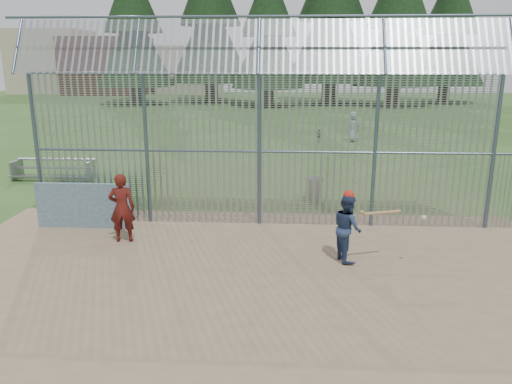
# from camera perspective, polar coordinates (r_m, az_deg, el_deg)

# --- Properties ---
(ground) EXTENTS (120.00, 120.00, 0.00)m
(ground) POSITION_cam_1_polar(r_m,az_deg,el_deg) (10.36, -0.65, -9.85)
(ground) COLOR #2D511E
(ground) RESTS_ON ground
(dirt_infield) EXTENTS (14.00, 10.00, 0.02)m
(dirt_infield) POSITION_cam_1_polar(r_m,az_deg,el_deg) (9.90, -0.85, -11.01)
(dirt_infield) COLOR #756047
(dirt_infield) RESTS_ON ground
(dugout_wall) EXTENTS (2.50, 0.12, 1.20)m
(dugout_wall) POSITION_cam_1_polar(r_m,az_deg,el_deg) (13.87, -19.12, -1.47)
(dugout_wall) COLOR #38566B
(dugout_wall) RESTS_ON dirt_infield
(batter) EXTENTS (0.75, 0.86, 1.50)m
(batter) POSITION_cam_1_polar(r_m,az_deg,el_deg) (11.13, 10.39, -4.03)
(batter) COLOR navy
(batter) RESTS_ON dirt_infield
(onlooker) EXTENTS (0.67, 0.49, 1.70)m
(onlooker) POSITION_cam_1_polar(r_m,az_deg,el_deg) (12.47, -15.07, -1.76)
(onlooker) COLOR maroon
(onlooker) RESTS_ON dirt_infield
(bg_kid_standing) EXTENTS (0.92, 0.76, 1.61)m
(bg_kid_standing) POSITION_cam_1_polar(r_m,az_deg,el_deg) (27.64, 11.07, 7.33)
(bg_kid_standing) COLOR gray
(bg_kid_standing) RESTS_ON ground
(bg_kid_seated) EXTENTS (0.48, 0.41, 0.77)m
(bg_kid_seated) POSITION_cam_1_polar(r_m,az_deg,el_deg) (26.95, 7.23, 6.40)
(bg_kid_seated) COLOR slate
(bg_kid_seated) RESTS_ON ground
(batting_gear) EXTENTS (1.69, 0.54, 0.51)m
(batting_gear) POSITION_cam_1_polar(r_m,az_deg,el_deg) (10.92, 11.64, -0.93)
(batting_gear) COLOR #B22117
(batting_gear) RESTS_ON ground
(trash_can) EXTENTS (0.56, 0.56, 0.82)m
(trash_can) POSITION_cam_1_polar(r_m,az_deg,el_deg) (15.74, 6.65, 0.27)
(trash_can) COLOR #919499
(trash_can) RESTS_ON ground
(bleacher) EXTENTS (3.00, 0.95, 0.72)m
(bleacher) POSITION_cam_1_polar(r_m,az_deg,el_deg) (19.97, -22.16, 2.48)
(bleacher) COLOR slate
(bleacher) RESTS_ON ground
(backstop_fence) EXTENTS (20.09, 0.81, 5.30)m
(backstop_fence) POSITION_cam_1_polar(r_m,az_deg,el_deg) (13.01, 8.40, 6.03)
(backstop_fence) COLOR #47566B
(backstop_fence) RESTS_ON ground
(distant_buildings) EXTENTS (26.50, 10.50, 8.00)m
(distant_buildings) POSITION_cam_1_polar(r_m,az_deg,el_deg) (70.06, -17.08, 13.72)
(distant_buildings) COLOR brown
(distant_buildings) RESTS_ON ground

